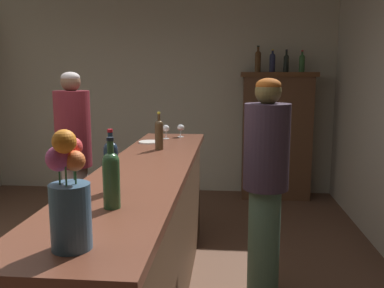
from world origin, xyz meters
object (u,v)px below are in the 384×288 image
flower_arrangement (69,199)px  bartender (266,179)px  patron_in_grey (74,158)px  cheese_plate (150,142)px  bar_counter (147,240)px  wine_bottle_merlot (111,177)px  display_cabinet (276,133)px  display_bottle_midright (302,62)px  display_bottle_left (258,60)px  wine_bottle_malbec (159,133)px  display_bottle_center (286,62)px  display_bottle_midleft (272,62)px  wine_bottle_pinot (111,164)px  wine_glass_front (166,129)px  wine_glass_mid (181,128)px

flower_arrangement → bartender: (0.82, 1.65, -0.33)m
patron_in_grey → flower_arrangement: bearing=-7.9°
flower_arrangement → cheese_plate: (-0.17, 2.30, -0.18)m
bar_counter → wine_bottle_merlot: 1.11m
display_cabinet → cheese_plate: bearing=-124.5°
display_bottle_midright → bartender: 2.85m
display_cabinet → bartender: 2.64m
bar_counter → display_bottle_left: 3.35m
wine_bottle_malbec → bartender: 0.94m
display_cabinet → display_bottle_center: bearing=-0.0°
display_bottle_midleft → display_bottle_midright: size_ratio=1.05×
cheese_plate → display_bottle_midright: display_bottle_midright is taller
wine_bottle_pinot → bartender: 1.33m
display_bottle_center → wine_bottle_malbec: bearing=-119.4°
display_bottle_left → display_bottle_midright: size_ratio=1.22×
cheese_plate → display_bottle_midright: (1.65, 1.97, 0.76)m
bartender → wine_bottle_pinot: bearing=55.0°
wine_glass_front → wine_bottle_pinot: bearing=-90.0°
display_cabinet → patron_in_grey: bearing=-133.7°
display_bottle_midleft → display_cabinet: bearing=0.0°
cheese_plate → wine_bottle_malbec: bearing=-66.7°
cheese_plate → display_bottle_midleft: (1.27, 1.97, 0.77)m
bar_counter → display_bottle_center: 3.45m
wine_bottle_merlot → bartender: (0.80, 1.20, -0.30)m
flower_arrangement → display_bottle_midleft: display_bottle_midleft is taller
display_bottle_left → display_bottle_center: size_ratio=1.18×
display_bottle_center → bar_counter: bearing=-113.7°
flower_arrangement → bar_counter: bearing=90.4°
display_cabinet → display_bottle_left: bearing=180.0°
bar_counter → display_bottle_center: bearing=66.3°
wine_bottle_merlot → patron_in_grey: (-0.84, 1.71, -0.27)m
wine_bottle_malbec → wine_glass_front: size_ratio=2.30×
wine_bottle_pinot → bartender: bartender is taller
display_cabinet → display_bottle_midleft: display_bottle_midleft is taller
display_bottle_midright → wine_bottle_pinot: bearing=-113.3°
wine_bottle_malbec → wine_bottle_merlot: bearing=-88.5°
wine_glass_mid → display_bottle_center: bearing=53.0°
display_bottle_midright → display_cabinet: bearing=180.0°
wine_glass_mid → cheese_plate: (-0.24, -0.37, -0.08)m
bar_counter → wine_glass_mid: (0.08, 1.33, 0.61)m
display_bottle_left → display_bottle_midleft: bearing=-0.0°
bar_counter → display_bottle_midleft: (1.11, 2.93, 1.30)m
wine_bottle_malbec → display_bottle_midleft: size_ratio=1.04×
bar_counter → display_bottle_midleft: size_ratio=10.50×
flower_arrangement → cheese_plate: bearing=94.2°
wine_bottle_malbec → display_bottle_left: size_ratio=0.90×
wine_glass_mid → display_bottle_center: 2.12m
display_bottle_midleft → patron_in_grey: size_ratio=0.17×
display_bottle_center → display_bottle_midright: 0.20m
bar_counter → bartender: bearing=21.1°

